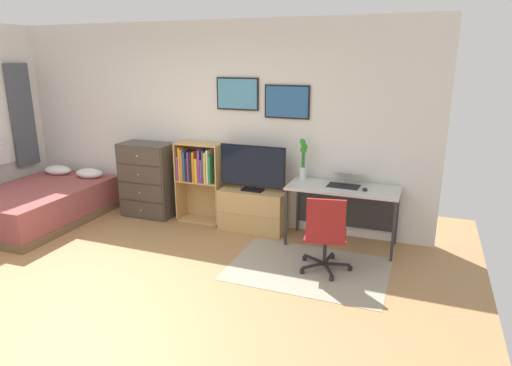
{
  "coord_description": "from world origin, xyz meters",
  "views": [
    {
      "loc": [
        2.84,
        -3.02,
        2.22
      ],
      "look_at": [
        1.08,
        1.5,
        0.85
      ],
      "focal_mm": 31.12,
      "sensor_mm": 36.0,
      "label": 1
    }
  ],
  "objects_px": {
    "office_chair": "(325,233)",
    "bookshelf": "(198,173)",
    "computer_mouse": "(365,189)",
    "bamboo_vase": "(303,158)",
    "tv_stand": "(253,210)",
    "television": "(252,168)",
    "laptop": "(345,180)",
    "desk": "(344,196)",
    "bed": "(40,204)",
    "dresser": "(148,180)"
  },
  "relations": [
    {
      "from": "television",
      "to": "laptop",
      "type": "distance_m",
      "value": 1.2
    },
    {
      "from": "office_chair",
      "to": "television",
      "type": "bearing_deg",
      "value": 132.52
    },
    {
      "from": "television",
      "to": "desk",
      "type": "xyz_separation_m",
      "value": [
        1.19,
        0.01,
        -0.25
      ]
    },
    {
      "from": "bamboo_vase",
      "to": "desk",
      "type": "bearing_deg",
      "value": -7.83
    },
    {
      "from": "office_chair",
      "to": "bamboo_vase",
      "type": "bearing_deg",
      "value": 107.78
    },
    {
      "from": "bamboo_vase",
      "to": "bookshelf",
      "type": "bearing_deg",
      "value": -179.17
    },
    {
      "from": "dresser",
      "to": "office_chair",
      "type": "relative_size",
      "value": 1.24
    },
    {
      "from": "office_chair",
      "to": "computer_mouse",
      "type": "distance_m",
      "value": 0.86
    },
    {
      "from": "bed",
      "to": "laptop",
      "type": "height_order",
      "value": "laptop"
    },
    {
      "from": "dresser",
      "to": "desk",
      "type": "bearing_deg",
      "value": 0.11
    },
    {
      "from": "dresser",
      "to": "computer_mouse",
      "type": "distance_m",
      "value": 3.09
    },
    {
      "from": "bed",
      "to": "desk",
      "type": "bearing_deg",
      "value": 8.66
    },
    {
      "from": "bookshelf",
      "to": "desk",
      "type": "bearing_deg",
      "value": -1.51
    },
    {
      "from": "bed",
      "to": "desk",
      "type": "xyz_separation_m",
      "value": [
        4.11,
        0.77,
        0.36
      ]
    },
    {
      "from": "dresser",
      "to": "desk",
      "type": "distance_m",
      "value": 2.81
    },
    {
      "from": "tv_stand",
      "to": "television",
      "type": "bearing_deg",
      "value": -90.0
    },
    {
      "from": "dresser",
      "to": "tv_stand",
      "type": "height_order",
      "value": "dresser"
    },
    {
      "from": "bed",
      "to": "tv_stand",
      "type": "relative_size",
      "value": 2.27
    },
    {
      "from": "desk",
      "to": "bamboo_vase",
      "type": "bearing_deg",
      "value": 172.17
    },
    {
      "from": "office_chair",
      "to": "bookshelf",
      "type": "bearing_deg",
      "value": 144.12
    },
    {
      "from": "laptop",
      "to": "desk",
      "type": "bearing_deg",
      "value": -159.19
    },
    {
      "from": "office_chair",
      "to": "bamboo_vase",
      "type": "xyz_separation_m",
      "value": [
        -0.52,
        0.96,
        0.55
      ]
    },
    {
      "from": "bed",
      "to": "television",
      "type": "height_order",
      "value": "television"
    },
    {
      "from": "dresser",
      "to": "bookshelf",
      "type": "relative_size",
      "value": 0.96
    },
    {
      "from": "tv_stand",
      "to": "desk",
      "type": "bearing_deg",
      "value": -0.47
    },
    {
      "from": "television",
      "to": "computer_mouse",
      "type": "relative_size",
      "value": 8.56
    },
    {
      "from": "bamboo_vase",
      "to": "bed",
      "type": "bearing_deg",
      "value": -166.73
    },
    {
      "from": "television",
      "to": "office_chair",
      "type": "bearing_deg",
      "value": -36.76
    },
    {
      "from": "dresser",
      "to": "computer_mouse",
      "type": "relative_size",
      "value": 10.23
    },
    {
      "from": "tv_stand",
      "to": "desk",
      "type": "height_order",
      "value": "desk"
    },
    {
      "from": "television",
      "to": "bamboo_vase",
      "type": "relative_size",
      "value": 1.7
    },
    {
      "from": "bookshelf",
      "to": "television",
      "type": "xyz_separation_m",
      "value": [
        0.83,
        -0.07,
        0.16
      ]
    },
    {
      "from": "tv_stand",
      "to": "bookshelf",
      "type": "bearing_deg",
      "value": 177.0
    },
    {
      "from": "bed",
      "to": "tv_stand",
      "type": "distance_m",
      "value": 3.02
    },
    {
      "from": "dresser",
      "to": "television",
      "type": "bearing_deg",
      "value": -0.26
    },
    {
      "from": "tv_stand",
      "to": "laptop",
      "type": "relative_size",
      "value": 1.99
    },
    {
      "from": "bed",
      "to": "office_chair",
      "type": "relative_size",
      "value": 2.32
    },
    {
      "from": "television",
      "to": "bamboo_vase",
      "type": "xyz_separation_m",
      "value": [
        0.65,
        0.09,
        0.16
      ]
    },
    {
      "from": "office_chair",
      "to": "laptop",
      "type": "distance_m",
      "value": 0.96
    },
    {
      "from": "computer_mouse",
      "to": "bamboo_vase",
      "type": "height_order",
      "value": "bamboo_vase"
    },
    {
      "from": "tv_stand",
      "to": "computer_mouse",
      "type": "distance_m",
      "value": 1.54
    },
    {
      "from": "office_chair",
      "to": "computer_mouse",
      "type": "xyz_separation_m",
      "value": [
        0.28,
        0.75,
        0.3
      ]
    },
    {
      "from": "computer_mouse",
      "to": "bookshelf",
      "type": "bearing_deg",
      "value": 175.22
    },
    {
      "from": "desk",
      "to": "laptop",
      "type": "xyz_separation_m",
      "value": [
        0.01,
        0.0,
        0.2
      ]
    },
    {
      "from": "dresser",
      "to": "bookshelf",
      "type": "height_order",
      "value": "bookshelf"
    },
    {
      "from": "bookshelf",
      "to": "computer_mouse",
      "type": "distance_m",
      "value": 2.29
    },
    {
      "from": "dresser",
      "to": "bamboo_vase",
      "type": "xyz_separation_m",
      "value": [
        2.27,
        0.08,
        0.48
      ]
    },
    {
      "from": "bookshelf",
      "to": "office_chair",
      "type": "distance_m",
      "value": 2.22
    },
    {
      "from": "bed",
      "to": "television",
      "type": "distance_m",
      "value": 3.07
    },
    {
      "from": "tv_stand",
      "to": "bamboo_vase",
      "type": "distance_m",
      "value": 0.99
    }
  ]
}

